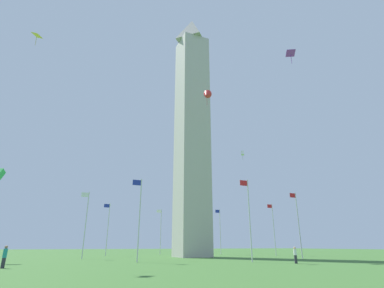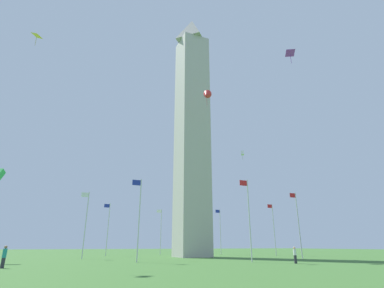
# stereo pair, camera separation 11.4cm
# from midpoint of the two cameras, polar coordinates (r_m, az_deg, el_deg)

# --- Properties ---
(ground_plane) EXTENTS (260.00, 260.00, 0.00)m
(ground_plane) POSITION_cam_midpoint_polar(r_m,az_deg,el_deg) (50.32, 0.07, -20.99)
(ground_plane) COLOR #3D6B2D
(obelisk_monument) EXTENTS (5.11, 5.11, 46.47)m
(obelisk_monument) POSITION_cam_midpoint_polar(r_m,az_deg,el_deg) (54.70, 0.06, 4.14)
(obelisk_monument) COLOR #B7B2A8
(obelisk_monument) RESTS_ON ground
(flagpole_n) EXTENTS (1.12, 0.14, 9.27)m
(flagpole_n) POSITION_cam_midpoint_polar(r_m,az_deg,el_deg) (46.33, -19.77, -13.86)
(flagpole_n) COLOR silver
(flagpole_n) RESTS_ON ground
(flagpole_ne) EXTENTS (1.12, 0.14, 9.27)m
(flagpole_ne) POSITION_cam_midpoint_polar(r_m,az_deg,el_deg) (35.49, -10.12, -13.40)
(flagpole_ne) COLOR silver
(flagpole_ne) RESTS_ON ground
(flagpole_e) EXTENTS (1.12, 0.14, 9.27)m
(flagpole_e) POSITION_cam_midpoint_polar(r_m,az_deg,el_deg) (35.82, 10.99, -13.40)
(flagpole_e) COLOR silver
(flagpole_e) RESTS_ON ground
(flagpole_se) EXTENTS (1.12, 0.14, 9.27)m
(flagpole_se) POSITION_cam_midpoint_polar(r_m,az_deg,el_deg) (46.94, 19.84, -13.90)
(flagpole_se) COLOR silver
(flagpole_se) RESTS_ON ground
(flagpole_s) EXTENTS (1.12, 0.14, 9.27)m
(flagpole_s) POSITION_cam_midpoint_polar(r_m,az_deg,el_deg) (59.00, 15.52, -15.15)
(flagpole_s) COLOR silver
(flagpole_s) RESTS_ON ground
(flagpole_sw) EXTENTS (1.12, 0.14, 9.27)m
(flagpole_sw) POSITION_cam_midpoint_polar(r_m,az_deg,el_deg) (66.10, 5.50, -16.07)
(flagpole_sw) COLOR silver
(flagpole_sw) RESTS_ON ground
(flagpole_w) EXTENTS (1.12, 0.14, 9.27)m
(flagpole_w) POSITION_cam_midpoint_polar(r_m,az_deg,el_deg) (65.92, -6.00, -16.04)
(flagpole_w) COLOR silver
(flagpole_w) RESTS_ON ground
(flagpole_nw) EXTENTS (1.12, 0.14, 9.27)m
(flagpole_nw) POSITION_cam_midpoint_polar(r_m,az_deg,el_deg) (58.52, -15.87, -15.09)
(flagpole_nw) COLOR silver
(flagpole_nw) RESTS_ON ground
(person_white_shirt) EXTENTS (0.32, 0.32, 1.63)m
(person_white_shirt) POSITION_cam_midpoint_polar(r_m,az_deg,el_deg) (34.39, 19.34, -19.56)
(person_white_shirt) COLOR #2D2D38
(person_white_shirt) RESTS_ON ground
(person_teal_shirt) EXTENTS (0.32, 0.32, 1.75)m
(person_teal_shirt) POSITION_cam_midpoint_polar(r_m,az_deg,el_deg) (30.07, -32.41, -17.89)
(person_teal_shirt) COLOR #2D2D38
(person_teal_shirt) RESTS_ON ground
(kite_yellow_diamond) EXTENTS (1.48, 1.49, 1.74)m
(kite_yellow_diamond) POSITION_cam_midpoint_polar(r_m,az_deg,el_deg) (45.43, -27.67, 17.96)
(kite_yellow_diamond) COLOR yellow
(kite_purple_diamond) EXTENTS (1.23, 1.22, 1.44)m
(kite_purple_diamond) POSITION_cam_midpoint_polar(r_m,az_deg,el_deg) (34.46, 18.49, 16.23)
(kite_purple_diamond) COLOR purple
(kite_red_delta) EXTENTS (2.16, 2.17, 2.74)m
(kite_red_delta) POSITION_cam_midpoint_polar(r_m,az_deg,el_deg) (48.10, 2.92, 9.50)
(kite_red_delta) COLOR red
(kite_white_box) EXTENTS (0.68, 0.78, 1.58)m
(kite_white_box) POSITION_cam_midpoint_polar(r_m,az_deg,el_deg) (47.85, 9.77, -1.71)
(kite_white_box) COLOR white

